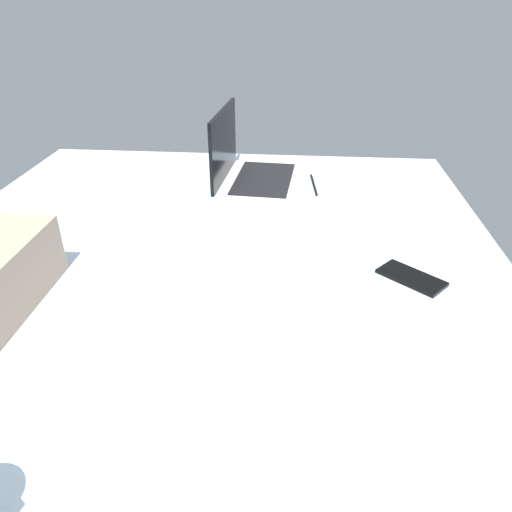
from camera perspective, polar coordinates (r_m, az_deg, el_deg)
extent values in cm
cube|color=silver|center=(107.98, -6.87, -7.77)|extent=(180.00, 140.00, 18.00)
cube|color=silver|center=(153.97, 0.35, 8.71)|extent=(34.53, 25.26, 2.00)
cube|color=black|center=(153.34, 0.91, 9.09)|extent=(30.12, 18.99, 0.40)
cube|color=black|center=(152.16, -3.84, 12.96)|extent=(32.99, 3.31, 21.00)
cube|color=black|center=(110.00, 17.79, -2.43)|extent=(14.36, 15.00, 0.80)
cube|color=black|center=(154.72, 6.80, 8.32)|extent=(16.99, 2.10, 0.60)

